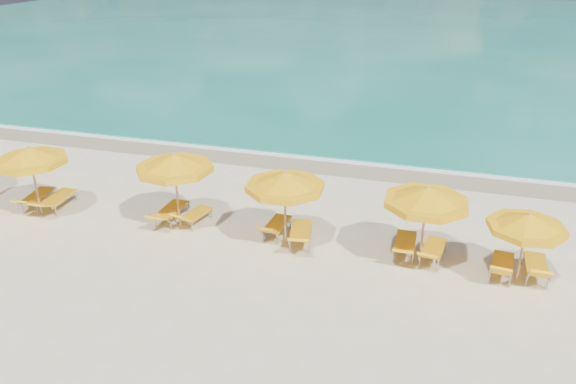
# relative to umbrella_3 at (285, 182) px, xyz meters

# --- Properties ---
(ground_plane) EXTENTS (120.00, 120.00, 0.00)m
(ground_plane) POSITION_rel_umbrella_3_xyz_m (-0.28, -0.22, -2.13)
(ground_plane) COLOR beige
(ocean) EXTENTS (120.00, 80.00, 0.30)m
(ocean) POSITION_rel_umbrella_3_xyz_m (-0.28, 47.78, -2.13)
(ocean) COLOR #157660
(ocean) RESTS_ON ground
(wet_sand_band) EXTENTS (120.00, 2.60, 0.01)m
(wet_sand_band) POSITION_rel_umbrella_3_xyz_m (-0.28, 7.18, -2.13)
(wet_sand_band) COLOR tan
(wet_sand_band) RESTS_ON ground
(foam_line) EXTENTS (120.00, 1.20, 0.03)m
(foam_line) POSITION_rel_umbrella_3_xyz_m (-0.28, 7.98, -2.13)
(foam_line) COLOR white
(foam_line) RESTS_ON ground
(whitecap_near) EXTENTS (14.00, 0.36, 0.05)m
(whitecap_near) POSITION_rel_umbrella_3_xyz_m (-6.28, 16.78, -2.13)
(whitecap_near) COLOR white
(whitecap_near) RESTS_ON ground
(whitecap_far) EXTENTS (18.00, 0.30, 0.05)m
(whitecap_far) POSITION_rel_umbrella_3_xyz_m (7.72, 23.78, -2.13)
(whitecap_far) COLOR white
(whitecap_far) RESTS_ON ground
(umbrella_1) EXTENTS (3.16, 3.16, 2.50)m
(umbrella_1) POSITION_rel_umbrella_3_xyz_m (-8.88, -0.34, 0.01)
(umbrella_1) COLOR tan
(umbrella_1) RESTS_ON ground
(umbrella_2) EXTENTS (3.10, 3.10, 2.58)m
(umbrella_2) POSITION_rel_umbrella_3_xyz_m (-3.81, 0.27, 0.08)
(umbrella_2) COLOR tan
(umbrella_2) RESTS_ON ground
(umbrella_3) EXTENTS (3.12, 3.12, 2.49)m
(umbrella_3) POSITION_rel_umbrella_3_xyz_m (0.00, 0.00, 0.00)
(umbrella_3) COLOR tan
(umbrella_3) RESTS_ON ground
(umbrella_4) EXTENTS (3.20, 3.20, 2.51)m
(umbrella_4) POSITION_rel_umbrella_3_xyz_m (4.17, 0.05, 0.01)
(umbrella_4) COLOR tan
(umbrella_4) RESTS_ON ground
(umbrella_5) EXTENTS (2.50, 2.50, 2.15)m
(umbrella_5) POSITION_rel_umbrella_3_xyz_m (6.86, -0.21, -0.29)
(umbrella_5) COLOR tan
(umbrella_5) RESTS_ON ground
(lounger_1_left) EXTENTS (0.92, 1.98, 0.73)m
(lounger_1_left) POSITION_rel_umbrella_3_xyz_m (-9.36, 0.15, -1.90)
(lounger_1_left) COLOR #A5A8AD
(lounger_1_left) RESTS_ON ground
(lounger_1_right) EXTENTS (0.77, 2.04, 0.73)m
(lounger_1_right) POSITION_rel_umbrella_3_xyz_m (-8.52, 0.17, -1.89)
(lounger_1_right) COLOR #A5A8AD
(lounger_1_right) RESTS_ON ground
(lounger_2_left) EXTENTS (0.67, 1.98, 0.71)m
(lounger_2_left) POSITION_rel_umbrella_3_xyz_m (-4.20, 0.44, -1.90)
(lounger_2_left) COLOR #A5A8AD
(lounger_2_left) RESTS_ON ground
(lounger_2_right) EXTENTS (0.86, 1.70, 0.73)m
(lounger_2_right) POSITION_rel_umbrella_3_xyz_m (-3.31, 0.47, -1.93)
(lounger_2_right) COLOR #A5A8AD
(lounger_2_right) RESTS_ON ground
(lounger_3_left) EXTENTS (0.69, 1.78, 0.78)m
(lounger_3_left) POSITION_rel_umbrella_3_xyz_m (-0.44, 0.48, -1.91)
(lounger_3_left) COLOR #A5A8AD
(lounger_3_left) RESTS_ON ground
(lounger_3_right) EXTENTS (1.00, 2.07, 0.81)m
(lounger_3_right) POSITION_rel_umbrella_3_xyz_m (0.47, 0.16, -1.89)
(lounger_3_right) COLOR #A5A8AD
(lounger_3_right) RESTS_ON ground
(lounger_4_left) EXTENTS (0.66, 1.92, 0.77)m
(lounger_4_left) POSITION_rel_umbrella_3_xyz_m (3.68, 0.40, -1.90)
(lounger_4_left) COLOR #A5A8AD
(lounger_4_left) RESTS_ON ground
(lounger_4_right) EXTENTS (0.85, 1.88, 0.78)m
(lounger_4_right) POSITION_rel_umbrella_3_xyz_m (4.52, 0.29, -1.91)
(lounger_4_right) COLOR #A5A8AD
(lounger_4_right) RESTS_ON ground
(lounger_5_left) EXTENTS (0.81, 1.79, 0.82)m
(lounger_5_left) POSITION_rel_umbrella_3_xyz_m (6.45, -0.03, -1.91)
(lounger_5_left) COLOR #A5A8AD
(lounger_5_left) RESTS_ON ground
(lounger_5_right) EXTENTS (0.64, 1.79, 0.82)m
(lounger_5_right) POSITION_rel_umbrella_3_xyz_m (7.38, 0.14, -1.90)
(lounger_5_right) COLOR #A5A8AD
(lounger_5_right) RESTS_ON ground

